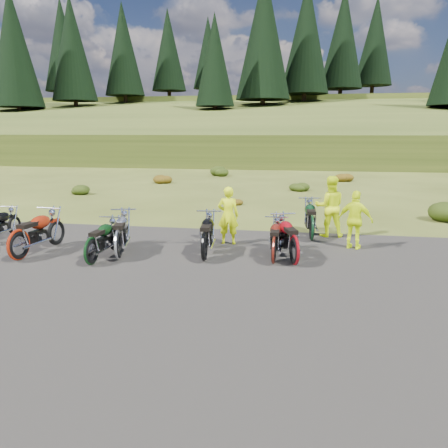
# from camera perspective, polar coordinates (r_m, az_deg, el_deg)

# --- Properties ---
(ground) EXTENTS (300.00, 300.00, 0.00)m
(ground) POSITION_cam_1_polar(r_m,az_deg,el_deg) (11.17, -3.45, -5.36)
(ground) COLOR #3D4517
(ground) RESTS_ON ground
(gravel_pad) EXTENTS (20.00, 12.00, 0.04)m
(gravel_pad) POSITION_cam_1_polar(r_m,az_deg,el_deg) (9.34, -6.23, -8.97)
(gravel_pad) COLOR black
(gravel_pad) RESTS_ON ground
(hill_slope) EXTENTS (300.00, 45.97, 9.37)m
(hill_slope) POSITION_cam_1_polar(r_m,az_deg,el_deg) (60.51, 7.34, 8.84)
(hill_slope) COLOR #324216
(hill_slope) RESTS_ON ground
(hill_plateau) EXTENTS (300.00, 90.00, 9.17)m
(hill_plateau) POSITION_cam_1_polar(r_m,az_deg,el_deg) (120.44, 8.55, 10.38)
(hill_plateau) COLOR #324216
(hill_plateau) RESTS_ON ground
(conifer_14) EXTENTS (5.28, 5.28, 14.00)m
(conifer_14) POSITION_cam_1_polar(r_m,az_deg,el_deg) (97.41, -25.25, 18.80)
(conifer_14) COLOR black
(conifer_14) RESTS_ON ground
(conifer_15) EXTENTS (7.92, 7.92, 20.00)m
(conifer_15) POSITION_cam_1_polar(r_m,az_deg,el_deg) (99.96, -20.34, 21.08)
(conifer_15) COLOR black
(conifer_15) RESTS_ON ground
(conifer_16) EXTENTS (7.48, 7.48, 19.00)m
(conifer_16) POSITION_cam_1_polar(r_m,az_deg,el_deg) (75.00, -25.80, 20.12)
(conifer_16) COLOR black
(conifer_16) RESTS_ON ground
(conifer_17) EXTENTS (7.04, 7.04, 18.00)m
(conifer_17) POSITION_cam_1_polar(r_m,az_deg,el_deg) (77.16, -19.23, 20.89)
(conifer_17) COLOR black
(conifer_17) RESTS_ON ground
(conifer_18) EXTENTS (6.60, 6.60, 17.00)m
(conifer_18) POSITION_cam_1_polar(r_m,az_deg,el_deg) (80.17, -13.03, 21.38)
(conifer_18) COLOR black
(conifer_18) RESTS_ON ground
(conifer_19) EXTENTS (6.16, 6.16, 16.00)m
(conifer_19) POSITION_cam_1_polar(r_m,az_deg,el_deg) (83.93, -7.30, 21.63)
(conifer_19) COLOR black
(conifer_19) RESTS_ON ground
(conifer_20) EXTENTS (5.72, 5.72, 15.00)m
(conifer_20) POSITION_cam_1_polar(r_m,az_deg,el_deg) (88.30, -2.09, 21.43)
(conifer_20) COLOR black
(conifer_20) RESTS_ON ground
(conifer_21) EXTENTS (5.28, 5.28, 14.00)m
(conifer_21) POSITION_cam_1_polar(r_m,az_deg,el_deg) (62.13, -1.22, 20.64)
(conifer_21) COLOR black
(conifer_21) RESTS_ON ground
(conifer_22) EXTENTS (7.92, 7.92, 20.00)m
(conifer_22) POSITION_cam_1_polar(r_m,az_deg,el_deg) (67.93, 5.23, 23.46)
(conifer_22) COLOR black
(conifer_22) RESTS_ON ground
(conifer_23) EXTENTS (7.48, 7.48, 19.00)m
(conifer_23) POSITION_cam_1_polar(r_m,az_deg,el_deg) (73.74, 10.69, 22.95)
(conifer_23) COLOR black
(conifer_23) RESTS_ON ground
(conifer_24) EXTENTS (7.04, 7.04, 18.00)m
(conifer_24) POSITION_cam_1_polar(r_m,az_deg,el_deg) (80.03, 15.28, 22.38)
(conifer_24) COLOR black
(conifer_24) RESTS_ON ground
(conifer_25) EXTENTS (6.60, 6.60, 17.00)m
(conifer_25) POSITION_cam_1_polar(r_m,az_deg,el_deg) (86.67, 19.15, 21.66)
(conifer_25) COLOR black
(conifer_25) RESTS_ON ground
(shrub_1) EXTENTS (1.03, 1.03, 0.61)m
(shrub_1) POSITION_cam_1_polar(r_m,az_deg,el_deg) (24.73, -18.35, 4.43)
(shrub_1) COLOR #20320C
(shrub_1) RESTS_ON ground
(shrub_2) EXTENTS (1.30, 1.30, 0.77)m
(shrub_2) POSITION_cam_1_polar(r_m,az_deg,el_deg) (28.47, -8.17, 6.01)
(shrub_2) COLOR #5C360B
(shrub_2) RESTS_ON ground
(shrub_3) EXTENTS (1.56, 1.56, 0.92)m
(shrub_3) POSITION_cam_1_polar(r_m,az_deg,el_deg) (32.90, -0.50, 7.08)
(shrub_3) COLOR #20320C
(shrub_3) RESTS_ON ground
(shrub_4) EXTENTS (0.77, 0.77, 0.45)m
(shrub_4) POSITION_cam_1_polar(r_m,az_deg,el_deg) (20.02, 1.33, 3.14)
(shrub_4) COLOR #5C360B
(shrub_4) RESTS_ON ground
(shrub_5) EXTENTS (1.03, 1.03, 0.61)m
(shrub_5) POSITION_cam_1_polar(r_m,az_deg,el_deg) (25.06, 9.70, 4.96)
(shrub_5) COLOR #20320C
(shrub_5) RESTS_ON ground
(shrub_6) EXTENTS (1.30, 1.30, 0.77)m
(shrub_6) POSITION_cam_1_polar(r_m,az_deg,el_deg) (30.46, 15.21, 6.10)
(shrub_6) COLOR #5C360B
(shrub_6) RESTS_ON ground
(motorcycle_1) EXTENTS (1.01, 2.38, 1.21)m
(motorcycle_1) POSITION_cam_1_polar(r_m,az_deg,el_deg) (12.65, -25.08, -4.41)
(motorcycle_1) COLOR maroon
(motorcycle_1) RESTS_ON ground
(motorcycle_2) EXTENTS (0.75, 2.03, 1.05)m
(motorcycle_2) POSITION_cam_1_polar(r_m,az_deg,el_deg) (11.57, -16.82, -5.24)
(motorcycle_2) COLOR black
(motorcycle_2) RESTS_ON ground
(motorcycle_3) EXTENTS (1.25, 2.33, 1.16)m
(motorcycle_3) POSITION_cam_1_polar(r_m,az_deg,el_deg) (11.86, -13.61, -4.64)
(motorcycle_3) COLOR #AEAEB3
(motorcycle_3) RESTS_ON ground
(motorcycle_4) EXTENTS (0.67, 1.98, 1.04)m
(motorcycle_4) POSITION_cam_1_polar(r_m,az_deg,el_deg) (11.24, 6.47, -5.30)
(motorcycle_4) COLOR #53150D
(motorcycle_4) RESTS_ON ground
(motorcycle_5) EXTENTS (0.92, 2.24, 1.14)m
(motorcycle_5) POSITION_cam_1_polar(r_m,az_deg,el_deg) (11.39, -2.58, -5.00)
(motorcycle_5) COLOR black
(motorcycle_5) RESTS_ON ground
(motorcycle_6) EXTENTS (1.31, 2.28, 1.13)m
(motorcycle_6) POSITION_cam_1_polar(r_m,az_deg,el_deg) (11.21, 9.11, -5.42)
(motorcycle_6) COLOR maroon
(motorcycle_6) RESTS_ON ground
(motorcycle_7) EXTENTS (0.86, 2.28, 1.17)m
(motorcycle_7) POSITION_cam_1_polar(r_m,az_deg,el_deg) (13.74, 11.32, -2.24)
(motorcycle_7) COLOR black
(motorcycle_7) RESTS_ON ground
(person_middle) EXTENTS (0.64, 0.43, 1.72)m
(person_middle) POSITION_cam_1_polar(r_m,az_deg,el_deg) (12.91, 0.55, 1.00)
(person_middle) COLOR #CFE60C
(person_middle) RESTS_ON ground
(person_right_a) EXTENTS (0.99, 0.81, 1.93)m
(person_right_a) POSITION_cam_1_polar(r_m,az_deg,el_deg) (14.23, 13.63, 2.13)
(person_right_a) COLOR #CFE60C
(person_right_a) RESTS_ON ground
(person_right_b) EXTENTS (1.06, 0.73, 1.67)m
(person_right_b) POSITION_cam_1_polar(r_m,az_deg,el_deg) (12.92, 16.76, 0.38)
(person_right_b) COLOR #CFE60C
(person_right_b) RESTS_ON ground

